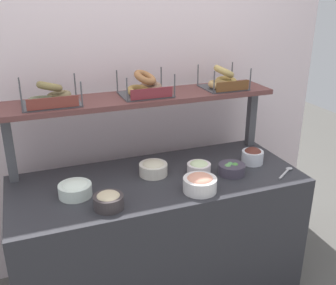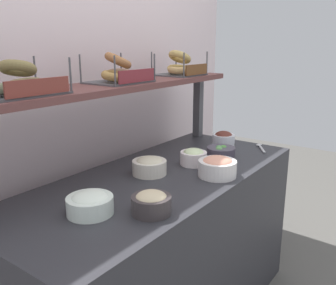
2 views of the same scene
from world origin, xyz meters
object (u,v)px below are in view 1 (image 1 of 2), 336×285
Objects in this scene: bagel_basket_everything at (145,87)px; bagel_basket_sesame at (223,81)px; bowl_lox_spread at (200,183)px; bowl_veggie_mix at (232,169)px; bowl_cream_cheese at (75,189)px; bagel_basket_poppy at (50,96)px; bowl_scallion_spread at (199,168)px; bowl_chocolate_spread at (253,156)px; bowl_tuna_salad at (109,200)px; bowl_potato_salad at (153,168)px; serving_spoon_near_plate at (287,171)px.

bagel_basket_sesame is (0.52, -0.01, -0.00)m from bagel_basket_everything.
bowl_lox_spread reaches higher than bowl_veggie_mix.
bowl_cream_cheese is 0.73m from bagel_basket_everything.
bagel_basket_everything is at bearing 0.42° from bagel_basket_poppy.
bowl_cream_cheese is 0.91m from bowl_veggie_mix.
bagel_basket_sesame is at bearing 44.81° from bowl_scallion_spread.
bowl_lox_spread is 1.36× the size of bowl_chocolate_spread.
bowl_tuna_salad is at bearing -167.76° from bowl_chocolate_spread.
bowl_potato_salad reaches higher than bowl_veggie_mix.
bowl_scallion_spread is 0.44× the size of bagel_basket_poppy.
bowl_scallion_spread is at bearing -175.84° from bowl_chocolate_spread.
bowl_potato_salad is 0.95× the size of bowl_cream_cheese.
bagel_basket_poppy is (-0.78, 0.30, 0.43)m from bowl_scallion_spread.
bowl_tuna_salad is at bearing -151.57° from bagel_basket_sesame.
bagel_basket_everything reaches higher than bowl_scallion_spread.
serving_spoon_near_plate is 1.44m from bagel_basket_poppy.
bagel_basket_poppy is at bearing 159.31° from bowl_veggie_mix.
serving_spoon_near_plate is at bearing -56.29° from bowl_chocolate_spread.
bowl_cream_cheese is 0.67× the size of bagel_basket_sesame.
serving_spoon_near_plate is (0.51, -0.16, -0.04)m from bowl_scallion_spread.
bowl_scallion_spread is at bearing -0.17° from bowl_cream_cheese.
serving_spoon_near_plate is (0.59, 0.03, -0.04)m from bowl_lox_spread.
bowl_lox_spread is at bearing -16.46° from bowl_cream_cheese.
bowl_tuna_salad is 0.75m from bagel_basket_everything.
bowl_cream_cheese is at bearing -178.66° from bowl_chocolate_spread.
bowl_chocolate_spread is 0.51m from bagel_basket_sesame.
bagel_basket_everything is (-0.74, 0.46, 0.47)m from serving_spoon_near_plate.
bagel_basket_everything is at bearing 147.75° from serving_spoon_near_plate.
bagel_basket_poppy is 1.07× the size of bagel_basket_everything.
bowl_potato_salad is 0.46m from bowl_veggie_mix.
bagel_basket_sesame is (-0.09, 0.27, 0.43)m from bowl_chocolate_spread.
bowl_potato_salad is 1.23× the size of bowl_chocolate_spread.
bowl_chocolate_spread is (0.97, 0.21, 0.01)m from bowl_tuna_salad.
serving_spoon_near_plate is at bearing -19.70° from bagel_basket_poppy.
bagel_basket_sesame is at bearing -1.07° from bagel_basket_everything.
bowl_potato_salad and bowl_tuna_salad have the same top height.
bowl_veggie_mix is 0.34m from serving_spoon_near_plate.
bagel_basket_sesame is at bearing 72.67° from bowl_veggie_mix.
bowl_cream_cheese is at bearing 126.93° from bowl_tuna_salad.
bowl_veggie_mix is at bearing 25.06° from bowl_lox_spread.
bagel_basket_everything is 1.13× the size of bagel_basket_sesame.
bowl_cream_cheese is at bearing -168.90° from bowl_potato_salad.
bagel_basket_poppy reaches higher than bowl_lox_spread.
bowl_lox_spread reaches higher than bowl_scallion_spread.
bagel_basket_poppy is (-0.05, 0.30, 0.43)m from bowl_cream_cheese.
bagel_basket_poppy reaches higher than bowl_potato_salad.
bagel_basket_everything is at bearing 31.29° from bowl_cream_cheese.
bowl_scallion_spread is at bearing 66.43° from bowl_lox_spread.
bagel_basket_poppy is 1.07m from bagel_basket_sesame.
bowl_scallion_spread reaches higher than bowl_cream_cheese.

